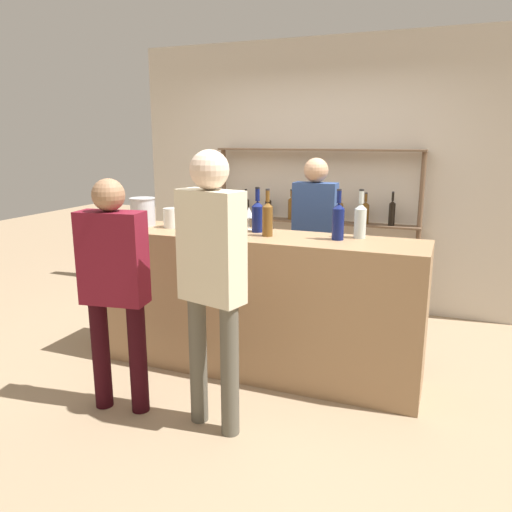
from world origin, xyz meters
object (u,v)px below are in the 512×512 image
Objects in this scene: counter_bottle_2 at (267,218)px; counter_bottle_1 at (360,220)px; wine_glass at (249,213)px; counter_bottle_0 at (338,220)px; counter_bottle_3 at (257,215)px; cork_jar at (172,218)px; customer_center at (212,269)px; server_behind_counter at (314,232)px; customer_left at (114,279)px; ice_bucket at (143,212)px.

counter_bottle_1 is at bearing 15.49° from counter_bottle_2.
counter_bottle_2 reaches higher than wine_glass.
counter_bottle_0 is 1.05× the size of counter_bottle_3.
customer_center reaches higher than cork_jar.
server_behind_counter is at bearing 8.82° from customer_center.
customer_center is (0.80, -0.89, -0.13)m from cork_jar.
server_behind_counter reaches higher than counter_bottle_3.
cork_jar is at bearing 179.82° from counter_bottle_0.
counter_bottle_1 is at bearing 42.65° from counter_bottle_0.
counter_bottle_2 is 1.01× the size of counter_bottle_3.
wine_glass is (-0.10, 0.06, 0.00)m from counter_bottle_3.
counter_bottle_0 is 0.18m from counter_bottle_1.
counter_bottle_0 is 0.21× the size of customer_center.
counter_bottle_2 is 0.86m from customer_center.
customer_center is at bearing -124.28° from counter_bottle_1.
counter_bottle_0 reaches higher than counter_bottle_2.
counter_bottle_3 is 0.22× the size of customer_left.
counter_bottle_2 is at bearing -8.04° from server_behind_counter.
wine_glass is 1.21m from customer_left.
counter_bottle_1 is 1.02× the size of counter_bottle_3.
customer_left reaches higher than ice_bucket.
counter_bottle_1 is 1.50m from cork_jar.
customer_center reaches higher than server_behind_counter.
customer_center reaches higher than counter_bottle_2.
server_behind_counter is at bearing 40.25° from cork_jar.
counter_bottle_0 is 0.22× the size of server_behind_counter.
counter_bottle_3 is 0.12m from wine_glass.
customer_center reaches higher than customer_left.
counter_bottle_0 is 2.02× the size of wine_glass.
customer_center is at bearing -79.91° from wine_glass.
ice_bucket is 0.15× the size of customer_left.
counter_bottle_0 reaches higher than cork_jar.
counter_bottle_1 is 0.67m from counter_bottle_2.
customer_left reaches higher than counter_bottle_3.
customer_center reaches higher than wine_glass.
customer_left is 1.94m from server_behind_counter.
cork_jar is 1.21m from customer_center.
customer_center reaches higher than counter_bottle_1.
counter_bottle_0 is 0.95m from server_behind_counter.
counter_bottle_1 is 0.23× the size of customer_left.
server_behind_counter is (0.97, 0.82, -0.19)m from cork_jar.
server_behind_counter reaches higher than cork_jar.
server_behind_counter is (0.85, 1.75, 0.06)m from customer_left.
counter_bottle_0 is 1.58m from customer_left.
counter_bottle_0 is 1.36m from cork_jar.
server_behind_counter reaches higher than counter_bottle_2.
cork_jar is (-1.49, -0.12, -0.06)m from counter_bottle_1.
counter_bottle_2 is 1.11m from ice_bucket.
customer_center is (0.08, -0.96, -0.18)m from counter_bottle_3.
server_behind_counter is (-0.39, 0.82, -0.25)m from counter_bottle_0.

